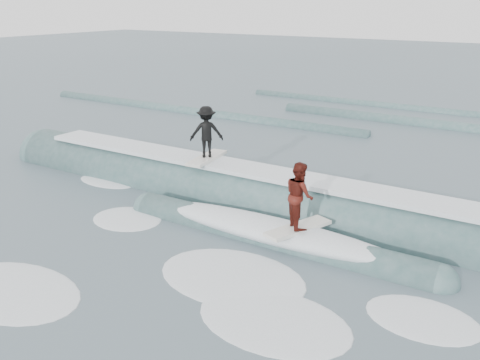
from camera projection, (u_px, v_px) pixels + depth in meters
The scene contains 6 objects.
ground at pixel (194, 241), 14.85m from camera, with size 160.00×160.00×0.00m, color #3E515A.
breaking_wave at pixel (258, 206), 17.19m from camera, with size 23.11×3.91×2.26m.
surfer_black at pixel (206, 134), 17.88m from camera, with size 1.27×2.06×1.83m.
surfer_red at pixel (299, 198), 14.01m from camera, with size 1.20×2.07×1.89m.
whitewater at pixel (185, 266), 13.43m from camera, with size 14.59×8.62×0.10m.
far_swells at pixel (362, 120), 29.79m from camera, with size 37.50×8.65×0.80m.
Camera 1 is at (8.35, -10.72, 6.36)m, focal length 40.00 mm.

